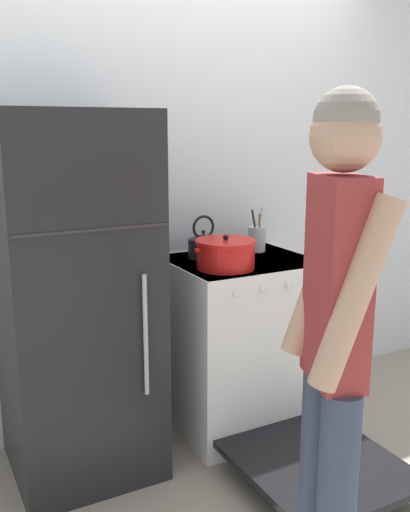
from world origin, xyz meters
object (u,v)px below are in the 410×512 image
(stove_range, at_px, (243,345))
(person, at_px, (335,338))
(refrigerator, at_px, (76,299))
(utensil_jar, at_px, (257,238))
(dutch_oven_pot, at_px, (226,254))
(tea_kettle, at_px, (204,245))

(stove_range, distance_m, person, 1.36)
(refrigerator, height_order, person, person)
(refrigerator, distance_m, person, 1.32)
(refrigerator, distance_m, utensil_jar, 1.09)
(dutch_oven_pot, xyz_separation_m, utensil_jar, (0.35, 0.26, 0.00))
(stove_range, xyz_separation_m, dutch_oven_pot, (-0.17, -0.09, 0.54))
(tea_kettle, bearing_deg, stove_range, -47.30)
(utensil_jar, bearing_deg, refrigerator, -172.65)
(tea_kettle, height_order, utensil_jar, utensil_jar)
(tea_kettle, distance_m, person, 1.38)
(refrigerator, xyz_separation_m, utensil_jar, (1.07, 0.14, 0.16))
(person, bearing_deg, stove_range, -0.57)
(utensil_jar, bearing_deg, stove_range, -137.06)
(tea_kettle, xyz_separation_m, utensil_jar, (0.34, 0.01, 0.00))
(dutch_oven_pot, bearing_deg, tea_kettle, 87.07)
(refrigerator, xyz_separation_m, stove_range, (0.88, -0.03, -0.38))
(utensil_jar, bearing_deg, dutch_oven_pot, -143.45)
(refrigerator, height_order, tea_kettle, refrigerator)
(dutch_oven_pot, distance_m, utensil_jar, 0.44)
(refrigerator, bearing_deg, dutch_oven_pot, -9.70)
(stove_range, bearing_deg, dutch_oven_pot, -152.06)
(utensil_jar, bearing_deg, person, -113.98)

